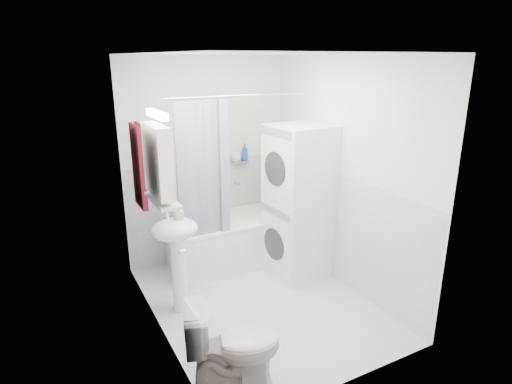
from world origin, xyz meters
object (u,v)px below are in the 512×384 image
bathtub (234,238)px  washer_dryer (298,202)px  sink (176,244)px  toilet (233,346)px

bathtub → washer_dryer: size_ratio=0.88×
bathtub → washer_dryer: washer_dryer is taller
sink → washer_dryer: bearing=4.2°
sink → toilet: bearing=-88.3°
washer_dryer → sink: bearing=-179.6°
toilet → sink: bearing=20.3°
sink → washer_dryer: size_ratio=0.61×
sink → toilet: size_ratio=1.49×
sink → toilet: (0.03, -1.17, -0.36)m
sink → washer_dryer: (1.43, 0.10, 0.15)m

